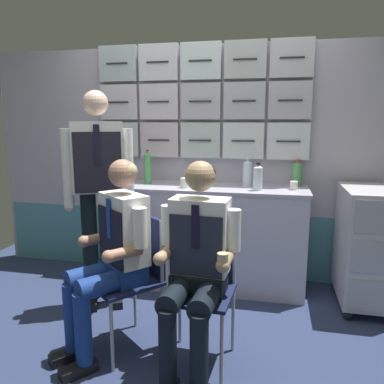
{
  "coord_description": "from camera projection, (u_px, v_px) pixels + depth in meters",
  "views": [
    {
      "loc": [
        0.66,
        -2.17,
        1.47
      ],
      "look_at": [
        0.11,
        0.37,
        0.99
      ],
      "focal_mm": 35.69,
      "sensor_mm": 36.0,
      "label": 1
    }
  ],
  "objects": [
    {
      "name": "espresso_cup_small",
      "position": [
        184.0,
        183.0,
        3.27
      ],
      "size": [
        0.07,
        0.07,
        0.08
      ],
      "color": "silver",
      "rests_on": "galley_counter"
    },
    {
      "name": "galley_counter",
      "position": [
        214.0,
        236.0,
        3.42
      ],
      "size": [
        1.61,
        0.53,
        0.91
      ],
      "color": "#BBB5C9",
      "rests_on": "ground"
    },
    {
      "name": "ground",
      "position": [
        164.0,
        353.0,
        2.5
      ],
      "size": [
        4.8,
        4.8,
        0.04
      ],
      "primitive_type": "cube",
      "color": "navy"
    },
    {
      "name": "crew_member_left",
      "position": [
        112.0,
        250.0,
        2.37
      ],
      "size": [
        0.6,
        0.63,
        1.25
      ],
      "color": "black",
      "rests_on": "ground"
    },
    {
      "name": "folding_chair_left",
      "position": [
        136.0,
        266.0,
        2.5
      ],
      "size": [
        0.56,
        0.56,
        0.87
      ],
      "color": "#A8AAAF",
      "rests_on": "ground"
    },
    {
      "name": "water_bottle_short",
      "position": [
        297.0,
        174.0,
        3.35
      ],
      "size": [
        0.08,
        0.08,
        0.24
      ],
      "color": "#519D56",
      "rests_on": "galley_counter"
    },
    {
      "name": "folding_chair_center",
      "position": [
        203.0,
        274.0,
        2.36
      ],
      "size": [
        0.43,
        0.43,
        0.87
      ],
      "color": "#A8AAAF",
      "rests_on": "ground"
    },
    {
      "name": "sparkling_bottle_green",
      "position": [
        258.0,
        177.0,
        3.15
      ],
      "size": [
        0.08,
        0.08,
        0.23
      ],
      "color": "silver",
      "rests_on": "galley_counter"
    },
    {
      "name": "water_bottle_clear",
      "position": [
        148.0,
        167.0,
        3.5
      ],
      "size": [
        0.06,
        0.06,
        0.31
      ],
      "color": "#51A45A",
      "rests_on": "galley_counter"
    },
    {
      "name": "crew_member_center",
      "position": [
        196.0,
        260.0,
        2.18
      ],
      "size": [
        0.48,
        0.6,
        1.25
      ],
      "color": "black",
      "rests_on": "ground"
    },
    {
      "name": "coffee_cup_white",
      "position": [
        294.0,
        185.0,
        3.18
      ],
      "size": [
        0.06,
        0.06,
        0.07
      ],
      "color": "silver",
      "rests_on": "galley_counter"
    },
    {
      "name": "water_bottle_blue_cap",
      "position": [
        247.0,
        173.0,
        3.35
      ],
      "size": [
        0.08,
        0.08,
        0.25
      ],
      "color": "silver",
      "rests_on": "galley_counter"
    },
    {
      "name": "galley_bulkhead",
      "position": [
        203.0,
        158.0,
        3.6
      ],
      "size": [
        4.2,
        0.14,
        2.16
      ],
      "color": "#AFA7BA",
      "rests_on": "ground"
    },
    {
      "name": "service_trolley",
      "position": [
        366.0,
        244.0,
        3.02
      ],
      "size": [
        0.4,
        0.65,
        0.96
      ],
      "color": "black",
      "rests_on": "ground"
    },
    {
      "name": "crew_member_standing",
      "position": [
        99.0,
        181.0,
        2.96
      ],
      "size": [
        0.5,
        0.38,
        1.7
      ],
      "color": "black",
      "rests_on": "ground"
    }
  ]
}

